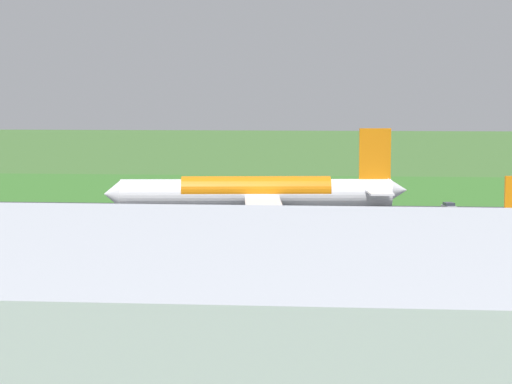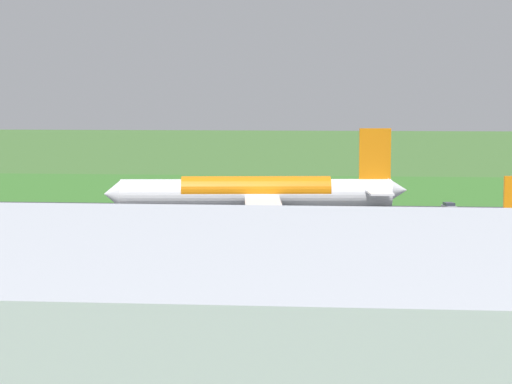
% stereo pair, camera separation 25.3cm
% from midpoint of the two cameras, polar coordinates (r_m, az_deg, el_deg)
% --- Properties ---
extents(ground_plane, '(800.00, 800.00, 0.00)m').
position_cam_midpoint_polar(ground_plane, '(176.45, -2.59, -1.43)').
color(ground_plane, '#3D662D').
extents(runway_asphalt, '(600.00, 39.25, 0.06)m').
position_cam_midpoint_polar(runway_asphalt, '(176.44, -2.59, -1.42)').
color(runway_asphalt, '#2D3033').
rests_on(runway_asphalt, ground).
extents(apron_concrete, '(440.00, 110.00, 0.05)m').
position_cam_midpoint_polar(apron_concrete, '(117.81, -6.64, -5.07)').
color(apron_concrete, gray).
rests_on(apron_concrete, ground).
extents(grass_verge_foreground, '(600.00, 80.00, 0.04)m').
position_cam_midpoint_polar(grass_verge_foreground, '(223.56, -0.91, 0.10)').
color(grass_verge_foreground, '#346B27').
rests_on(grass_verge_foreground, ground).
extents(airliner_main, '(54.14, 44.39, 15.88)m').
position_cam_midpoint_polar(airliner_main, '(175.03, 0.17, -0.05)').
color(airliner_main, white).
rests_on(airliner_main, ground).
extents(airliner_parked_mid, '(40.97, 33.56, 11.95)m').
position_cam_midpoint_polar(airliner_parked_mid, '(119.67, -11.60, -3.41)').
color(airliner_parked_mid, white).
rests_on(airliner_parked_mid, ground).
extents(service_truck_baggage, '(3.33, 6.13, 2.65)m').
position_cam_midpoint_polar(service_truck_baggage, '(151.10, -9.58, -2.18)').
color(service_truck_baggage, black).
rests_on(service_truck_baggage, ground).
extents(service_car_followme, '(2.71, 4.50, 1.62)m').
position_cam_midpoint_polar(service_car_followme, '(187.67, 11.14, -0.84)').
color(service_car_followme, gray).
rests_on(service_car_followme, ground).
extents(service_car_ops, '(4.00, 4.42, 1.62)m').
position_cam_midpoint_polar(service_car_ops, '(144.34, 7.66, -2.75)').
color(service_car_ops, black).
rests_on(service_car_ops, ground).
extents(no_stopping_sign, '(0.60, 0.10, 2.94)m').
position_cam_midpoint_polar(no_stopping_sign, '(219.09, 1.93, 0.44)').
color(no_stopping_sign, slate).
rests_on(no_stopping_sign, ground).
extents(traffic_cone_orange, '(0.40, 0.40, 0.55)m').
position_cam_midpoint_polar(traffic_cone_orange, '(219.39, 0.08, 0.06)').
color(traffic_cone_orange, orange).
rests_on(traffic_cone_orange, ground).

